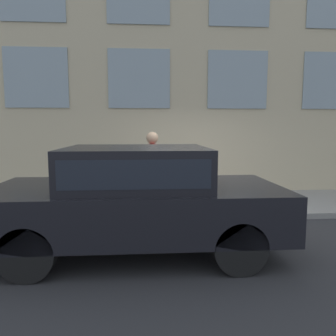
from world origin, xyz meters
name	(u,v)px	position (x,y,z in m)	size (l,w,h in m)	color
ground_plane	(205,221)	(0.00, 0.00, 0.00)	(80.00, 80.00, 0.00)	#2D2D30
sidewalk	(195,204)	(1.28, 0.00, 0.06)	(2.56, 60.00, 0.12)	gray
building_facade	(188,46)	(2.71, 0.00, 4.11)	(0.33, 40.00, 8.23)	#C6B793
fire_hydrant	(184,192)	(0.69, 0.35, 0.48)	(0.37, 0.47, 0.71)	red
person	(152,162)	(0.94, 1.03, 1.13)	(0.41, 0.27, 1.69)	navy
parked_car_charcoal_near	(137,194)	(-1.54, 1.34, 0.89)	(2.01, 4.30, 1.61)	black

